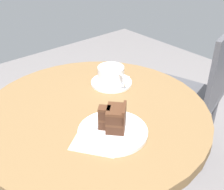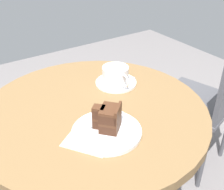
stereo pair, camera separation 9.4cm
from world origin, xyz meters
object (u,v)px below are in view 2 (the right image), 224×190
(teaspoon, at_px, (127,76))
(fork, at_px, (108,118))
(cake_slice, at_px, (109,118))
(napkin, at_px, (92,136))
(cake_plate, at_px, (107,131))
(cafe_chair, at_px, (212,94))
(saucer, at_px, (116,82))
(coffee_cup, at_px, (116,75))

(teaspoon, xyz_separation_m, fork, (0.20, -0.22, 0.00))
(teaspoon, xyz_separation_m, cake_slice, (0.24, -0.25, 0.04))
(napkin, bearing_deg, fork, 112.50)
(cake_plate, xyz_separation_m, fork, (-0.04, 0.03, 0.01))
(cake_plate, xyz_separation_m, cafe_chair, (-0.20, 0.79, -0.24))
(teaspoon, relative_size, cake_slice, 0.97)
(saucer, bearing_deg, cake_plate, -39.80)
(saucer, distance_m, napkin, 0.33)
(teaspoon, xyz_separation_m, napkin, (0.23, -0.30, -0.01))
(cake_slice, distance_m, cafe_chair, 0.85)
(cake_slice, xyz_separation_m, fork, (-0.04, 0.02, -0.03))
(cake_plate, bearing_deg, cafe_chair, 104.07)
(coffee_cup, distance_m, cake_slice, 0.29)
(coffee_cup, xyz_separation_m, fork, (0.19, -0.16, -0.03))
(teaspoon, bearing_deg, cake_plate, -74.21)
(coffee_cup, height_order, napkin, coffee_cup)
(cafe_chair, bearing_deg, cake_plate, -1.49)
(coffee_cup, relative_size, fork, 0.87)
(coffee_cup, xyz_separation_m, napkin, (0.22, -0.24, -0.04))
(coffee_cup, height_order, cafe_chair, cafe_chair)
(saucer, bearing_deg, cafe_chair, 86.46)
(teaspoon, height_order, cafe_chair, cafe_chair)
(cake_plate, relative_size, cafe_chair, 0.25)
(teaspoon, bearing_deg, fork, -76.18)
(fork, xyz_separation_m, cafe_chair, (-0.15, 0.76, -0.25))
(teaspoon, bearing_deg, cafe_chair, 57.55)
(saucer, xyz_separation_m, fork, (0.19, -0.16, 0.01))
(fork, bearing_deg, cake_plate, -134.04)
(cake_slice, distance_m, fork, 0.06)
(cake_slice, height_order, fork, cake_slice)
(saucer, distance_m, cake_plate, 0.31)
(teaspoon, xyz_separation_m, cafe_chair, (0.04, 0.54, -0.24))
(fork, distance_m, napkin, 0.08)
(fork, bearing_deg, saucer, 40.83)
(cake_slice, bearing_deg, teaspoon, 134.26)
(coffee_cup, xyz_separation_m, cafe_chair, (0.03, 0.60, -0.28))
(napkin, bearing_deg, teaspoon, 127.45)
(cafe_chair, bearing_deg, saucer, -19.10)
(teaspoon, height_order, napkin, teaspoon)
(cake_plate, distance_m, cafe_chair, 0.85)
(cake_plate, height_order, cake_slice, cake_slice)
(cake_slice, bearing_deg, napkin, -100.50)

